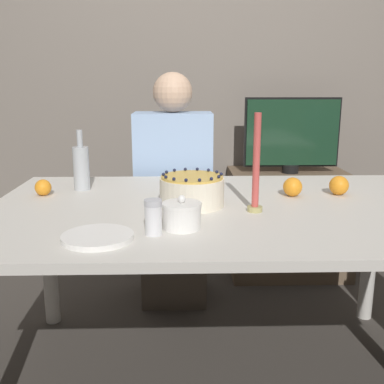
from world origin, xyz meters
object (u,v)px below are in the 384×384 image
(sugar_bowl, at_px, (182,215))
(candle, at_px, (256,171))
(person_man_blue_shirt, at_px, (174,205))
(bottle, at_px, (81,167))
(sugar_shaker, at_px, (153,217))
(cake, at_px, (192,191))
(tv_monitor, at_px, (292,134))

(sugar_bowl, bearing_deg, candle, 35.49)
(person_man_blue_shirt, bearing_deg, bottle, 51.28)
(sugar_shaker, bearing_deg, person_man_blue_shirt, 87.62)
(sugar_bowl, height_order, person_man_blue_shirt, person_man_blue_shirt)
(cake, relative_size, sugar_shaker, 2.19)
(cake, xyz_separation_m, candle, (0.22, -0.08, 0.09))
(sugar_shaker, relative_size, person_man_blue_shirt, 0.09)
(cake, distance_m, tv_monitor, 1.28)
(sugar_shaker, bearing_deg, bottle, 119.37)
(person_man_blue_shirt, bearing_deg, cake, 96.00)
(candle, bearing_deg, person_man_blue_shirt, 109.76)
(person_man_blue_shirt, relative_size, tv_monitor, 2.11)
(sugar_shaker, relative_size, tv_monitor, 0.18)
(candle, distance_m, bottle, 0.76)
(cake, bearing_deg, candle, -20.27)
(cake, distance_m, sugar_bowl, 0.27)
(sugar_shaker, bearing_deg, sugar_bowl, 34.50)
(cake, relative_size, candle, 0.69)
(cake, height_order, sugar_bowl, cake)
(bottle, relative_size, person_man_blue_shirt, 0.21)
(bottle, xyz_separation_m, person_man_blue_shirt, (0.38, 0.47, -0.29))
(candle, relative_size, person_man_blue_shirt, 0.28)
(sugar_bowl, relative_size, person_man_blue_shirt, 0.10)
(cake, bearing_deg, sugar_bowl, -98.34)
(cake, height_order, bottle, bottle)
(sugar_shaker, height_order, candle, candle)
(bottle, xyz_separation_m, tv_monitor, (1.09, 0.84, 0.04))
(cake, height_order, candle, candle)
(bottle, bearing_deg, cake, -30.81)
(candle, relative_size, bottle, 1.36)
(person_man_blue_shirt, height_order, tv_monitor, person_man_blue_shirt)
(candle, bearing_deg, cake, 159.73)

